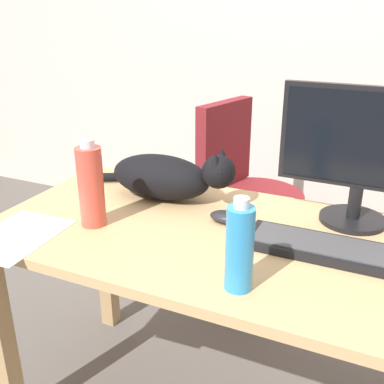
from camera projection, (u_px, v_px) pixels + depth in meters
name	position (u px, v px, depth m)	size (l,w,h in m)	color
back_wall	(328.00, 15.00, 2.44)	(6.00, 0.04, 2.60)	beige
desk	(217.00, 265.00, 1.39)	(1.37, 0.71, 0.73)	tan
office_chair	(245.00, 217.00, 2.19)	(0.50, 0.48, 0.95)	black
monitor	(362.00, 151.00, 1.34)	(0.48, 0.20, 0.42)	black
keyboard	(328.00, 249.00, 1.24)	(0.44, 0.15, 0.03)	black
cat	(167.00, 176.00, 1.56)	(0.61, 0.19, 0.20)	black
computer_mouse	(227.00, 217.00, 1.41)	(0.11, 0.06, 0.04)	#232328
paper_sheet	(16.00, 236.00, 1.33)	(0.21, 0.30, 0.00)	white
water_bottle	(240.00, 248.00, 1.05)	(0.07, 0.07, 0.23)	#2D8CD1
spray_bottle	(91.00, 186.00, 1.36)	(0.08, 0.08, 0.27)	#D84C3D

